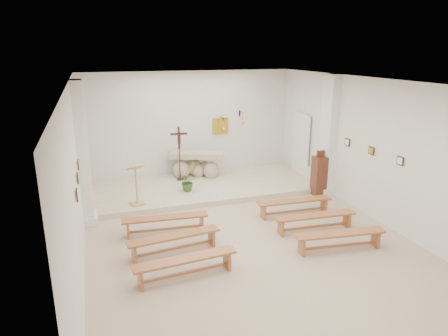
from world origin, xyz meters
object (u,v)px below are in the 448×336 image
object	(u,v)px
altar	(197,166)
crucifix_stand	(179,150)
bench_right_second	(315,219)
lectern	(137,185)
bench_left_third	(185,263)
donation_pedestal	(319,175)
bench_left_front	(165,221)
bench_right_front	(294,204)
bench_left_second	(174,240)
bench_right_third	(340,237)

from	to	relation	value
altar	crucifix_stand	world-z (taller)	crucifix_stand
crucifix_stand	bench_right_second	bearing A→B (deg)	-57.12
lectern	bench_left_third	world-z (taller)	lectern
altar	donation_pedestal	size ratio (longest dim) A/B	1.36
bench_left_front	bench_left_third	xyz separation A→B (m)	(-0.00, -2.02, 0.00)
altar	bench_left_front	bearing A→B (deg)	-95.43
altar	bench_right_front	world-z (taller)	altar
bench_left_second	bench_right_third	world-z (taller)	same
bench_left_second	bench_left_third	bearing A→B (deg)	-96.42
lectern	bench_left_third	distance (m)	3.74
bench_left_front	bench_right_third	world-z (taller)	same
bench_left_second	bench_left_third	world-z (taller)	same
bench_right_third	bench_right_second	bearing A→B (deg)	97.01
donation_pedestal	bench_right_second	size ratio (longest dim) A/B	0.68
altar	lectern	distance (m)	2.92
bench_left_third	bench_left_second	bearing A→B (deg)	85.04
bench_left_front	bench_right_third	xyz separation A→B (m)	(3.37, -2.02, 0.00)
bench_right_second	bench_right_front	bearing A→B (deg)	94.37
lectern	bench_left_second	bearing A→B (deg)	-97.29
donation_pedestal	bench_right_third	distance (m)	3.48
bench_left_front	bench_left_third	distance (m)	2.02
bench_right_front	bench_left_second	bearing A→B (deg)	-160.02
donation_pedestal	lectern	bearing A→B (deg)	175.12
bench_right_front	bench_right_second	distance (m)	1.01
bench_right_second	bench_right_third	xyz separation A→B (m)	(-0.00, -1.01, 0.00)
crucifix_stand	donation_pedestal	world-z (taller)	crucifix_stand
altar	bench_right_second	distance (m)	4.92
lectern	bench_right_third	xyz separation A→B (m)	(3.81, -3.69, -0.40)
donation_pedestal	bench_left_second	size ratio (longest dim) A/B	0.67
bench_left_third	altar	bearing A→B (deg)	68.08
bench_right_third	bench_left_third	bearing A→B (deg)	-172.99
lectern	crucifix_stand	world-z (taller)	crucifix_stand
bench_left_front	bench_left_second	xyz separation A→B (m)	(0.00, -1.01, 0.00)
crucifix_stand	donation_pedestal	bearing A→B (deg)	-25.65
bench_left_third	bench_right_front	bearing A→B (deg)	25.92
bench_right_front	donation_pedestal	bearing A→B (deg)	42.43
bench_left_front	bench_left_third	world-z (taller)	same
altar	bench_left_second	size ratio (longest dim) A/B	0.92
lectern	crucifix_stand	xyz separation A→B (m)	(1.55, 1.71, 0.43)
crucifix_stand	donation_pedestal	distance (m)	4.34
donation_pedestal	bench_left_second	world-z (taller)	donation_pedestal
lectern	bench_right_third	size ratio (longest dim) A/B	0.57
donation_pedestal	bench_left_second	xyz separation A→B (m)	(-4.79, -2.16, -0.28)
bench_right_front	bench_left_second	distance (m)	3.52
lectern	donation_pedestal	distance (m)	5.25
crucifix_stand	lectern	bearing A→B (deg)	-126.64
bench_right_front	bench_right_second	bearing A→B (deg)	-86.67
donation_pedestal	crucifix_stand	bearing A→B (deg)	149.60
crucifix_stand	bench_right_third	bearing A→B (deg)	-61.66
donation_pedestal	bench_right_front	bearing A→B (deg)	-140.08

